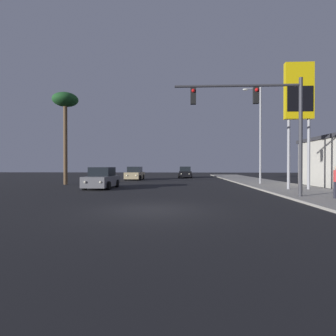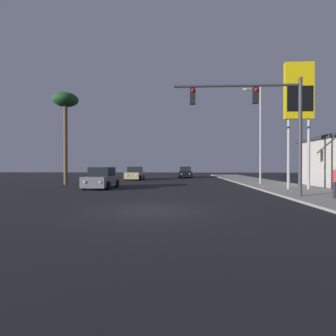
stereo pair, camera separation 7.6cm
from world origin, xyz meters
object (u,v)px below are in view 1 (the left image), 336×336
at_px(car_tan, 135,174).
at_px(car_black, 185,173).
at_px(gas_station_sign, 299,98).
at_px(car_grey, 102,179).
at_px(traffic_light_mast, 264,113).
at_px(palm_tree_near, 65,105).
at_px(street_lamp, 259,130).

height_order(car_tan, car_black, same).
bearing_deg(gas_station_sign, car_grey, 174.62).
bearing_deg(car_black, traffic_light_mast, 98.71).
relative_size(traffic_light_mast, palm_tree_near, 0.80).
relative_size(car_tan, car_grey, 1.00).
xyz_separation_m(car_tan, palm_tree_near, (-5.18, -8.60, 6.87)).
distance_m(traffic_light_mast, street_lamp, 10.51).
relative_size(car_tan, street_lamp, 0.48).
bearing_deg(car_black, palm_tree_near, 51.86).
distance_m(car_tan, palm_tree_near, 12.17).
relative_size(car_black, palm_tree_near, 0.49).
bearing_deg(traffic_light_mast, palm_tree_near, 147.52).
relative_size(car_grey, traffic_light_mast, 0.62).
distance_m(car_black, street_lamp, 16.74).
height_order(car_black, street_lamp, street_lamp).
bearing_deg(traffic_light_mast, street_lamp, 74.84).
distance_m(traffic_light_mast, gas_station_sign, 6.14).
bearing_deg(car_tan, palm_tree_near, 61.00).
bearing_deg(car_black, street_lamp, 114.01).
bearing_deg(palm_tree_near, traffic_light_mast, -32.48).
bearing_deg(street_lamp, traffic_light_mast, -105.16).
bearing_deg(street_lamp, palm_tree_near, -179.31).
distance_m(car_tan, car_grey, 12.75).
height_order(car_tan, palm_tree_near, palm_tree_near).
bearing_deg(palm_tree_near, car_grey, -40.94).
bearing_deg(car_tan, car_grey, 90.21).
distance_m(gas_station_sign, palm_tree_near, 20.20).
height_order(car_grey, street_lamp, street_lamp).
bearing_deg(palm_tree_near, car_tan, 58.93).
distance_m(car_grey, traffic_light_mast, 12.87).
relative_size(car_black, car_grey, 0.99).
relative_size(car_black, gas_station_sign, 0.48).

